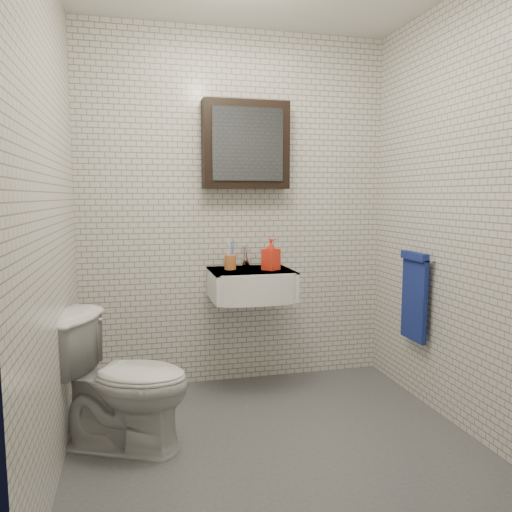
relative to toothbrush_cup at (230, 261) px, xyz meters
name	(u,v)px	position (x,y,z in m)	size (l,w,h in m)	color
ground	(274,442)	(0.08, -0.82, -0.90)	(2.20, 2.00, 0.01)	#484B4F
room_shell	(276,173)	(0.08, -0.82, 0.56)	(2.22, 2.02, 2.51)	silver
washbasin	(252,284)	(0.13, -0.09, -0.15)	(0.55, 0.50, 0.20)	white
faucet	(246,257)	(0.13, 0.11, 0.01)	(0.06, 0.20, 0.15)	silver
mirror_cabinet	(246,145)	(0.13, 0.10, 0.79)	(0.60, 0.15, 0.60)	black
towel_rail	(414,293)	(1.13, -0.47, -0.18)	(0.09, 0.30, 0.58)	silver
toothbrush_cup	(230,261)	(0.00, 0.00, 0.00)	(0.11, 0.11, 0.22)	#C36A30
soap_bottle	(271,254)	(0.26, -0.09, 0.05)	(0.10, 0.10, 0.21)	orange
toilet	(123,381)	(-0.72, -0.67, -0.54)	(0.41, 0.72, 0.74)	silver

